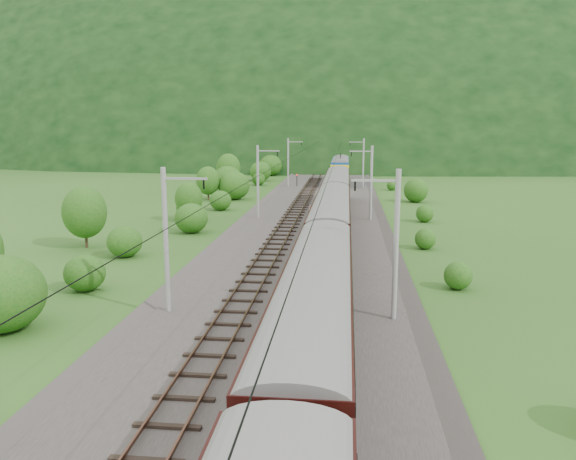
# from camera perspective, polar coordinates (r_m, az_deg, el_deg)

# --- Properties ---
(ground) EXTENTS (600.00, 600.00, 0.00)m
(ground) POSITION_cam_1_polar(r_m,az_deg,el_deg) (31.16, -0.95, -9.09)
(ground) COLOR #244A17
(ground) RESTS_ON ground
(railbed) EXTENTS (14.00, 220.00, 0.30)m
(railbed) POSITION_cam_1_polar(r_m,az_deg,el_deg) (40.62, 0.76, -4.14)
(railbed) COLOR #38332D
(railbed) RESTS_ON ground
(track_left) EXTENTS (2.40, 220.00, 0.27)m
(track_left) POSITION_cam_1_polar(r_m,az_deg,el_deg) (40.84, -2.60, -3.74)
(track_left) COLOR brown
(track_left) RESTS_ON railbed
(track_right) EXTENTS (2.40, 220.00, 0.27)m
(track_right) POSITION_cam_1_polar(r_m,az_deg,el_deg) (40.42, 4.16, -3.92)
(track_right) COLOR brown
(track_right) RESTS_ON railbed
(catenary_left) EXTENTS (2.54, 192.28, 8.00)m
(catenary_left) POSITION_cam_1_polar(r_m,az_deg,el_deg) (62.16, -3.01, 5.09)
(catenary_left) COLOR gray
(catenary_left) RESTS_ON railbed
(catenary_right) EXTENTS (2.54, 192.28, 8.00)m
(catenary_right) POSITION_cam_1_polar(r_m,az_deg,el_deg) (61.46, 8.38, 4.93)
(catenary_right) COLOR gray
(catenary_right) RESTS_ON railbed
(overhead_wires) EXTENTS (4.83, 198.00, 0.03)m
(overhead_wires) POSITION_cam_1_polar(r_m,az_deg,el_deg) (39.42, 0.78, 5.68)
(overhead_wires) COLOR black
(overhead_wires) RESTS_ON ground
(mountain_main) EXTENTS (504.00, 360.00, 244.00)m
(mountain_main) POSITION_cam_1_polar(r_m,az_deg,el_deg) (289.32, 5.35, 8.55)
(mountain_main) COLOR black
(mountain_main) RESTS_ON ground
(mountain_ridge) EXTENTS (336.00, 280.00, 132.00)m
(mountain_ridge) POSITION_cam_1_polar(r_m,az_deg,el_deg) (351.70, -14.74, 8.62)
(mountain_ridge) COLOR black
(mountain_ridge) RESTS_ON ground
(train) EXTENTS (3.00, 142.89, 5.22)m
(train) POSITION_cam_1_polar(r_m,az_deg,el_deg) (34.52, 3.93, -1.02)
(train) COLOR black
(train) RESTS_ON ground
(hazard_post_near) EXTENTS (0.16, 0.16, 1.48)m
(hazard_post_near) POSITION_cam_1_polar(r_m,az_deg,el_deg) (61.39, 2.26, 1.78)
(hazard_post_near) COLOR red
(hazard_post_near) RESTS_ON railbed
(hazard_post_far) EXTENTS (0.15, 0.15, 1.37)m
(hazard_post_far) POSITION_cam_1_polar(r_m,az_deg,el_deg) (76.93, 3.72, 3.53)
(hazard_post_far) COLOR red
(hazard_post_far) RESTS_ON railbed
(signal) EXTENTS (0.22, 0.22, 2.01)m
(signal) POSITION_cam_1_polar(r_m,az_deg,el_deg) (94.72, 0.91, 5.20)
(signal) COLOR black
(signal) RESTS_ON railbed
(vegetation_left) EXTENTS (11.98, 147.82, 5.77)m
(vegetation_left) POSITION_cam_1_polar(r_m,az_deg,el_deg) (53.78, -13.88, 1.51)
(vegetation_left) COLOR #1B4F15
(vegetation_left) RESTS_ON ground
(vegetation_right) EXTENTS (5.50, 105.85, 2.97)m
(vegetation_right) POSITION_cam_1_polar(r_m,az_deg,el_deg) (45.17, 16.82, -1.75)
(vegetation_right) COLOR #1B4F15
(vegetation_right) RESTS_ON ground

